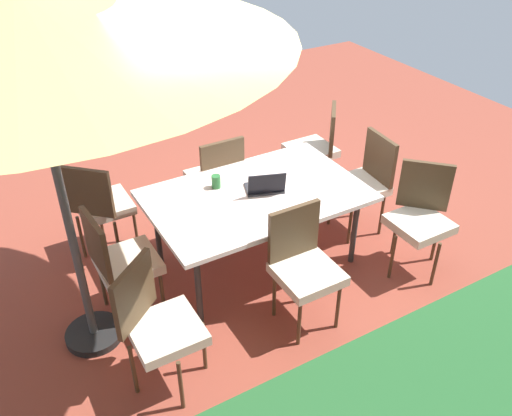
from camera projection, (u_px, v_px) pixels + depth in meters
name	position (u px, v px, depth m)	size (l,w,h in m)	color
ground_plane	(256.00, 262.00, 5.03)	(10.00, 10.00, 0.02)	brown
dining_table	(256.00, 198.00, 4.64)	(1.82, 1.16, 0.74)	silver
patio_umbrella	(20.00, 17.00, 2.90)	(3.02, 3.02, 2.60)	#4C4C4C
chair_southwest	(317.00, 145.00, 5.76)	(0.58, 0.58, 0.98)	beige
chair_west	(364.00, 180.00, 5.17)	(0.48, 0.47, 0.98)	beige
chair_northeast	(157.00, 322.00, 3.62)	(0.58, 0.58, 0.98)	beige
chair_south	(217.00, 176.00, 5.23)	(0.46, 0.46, 0.98)	beige
chair_northwest	(421.00, 214.00, 4.68)	(0.59, 0.59, 0.98)	beige
chair_east	(119.00, 259.00, 4.17)	(0.48, 0.46, 0.98)	beige
chair_north	(303.00, 263.00, 4.13)	(0.46, 0.46, 0.98)	beige
chair_southeast	(100.00, 203.00, 4.83)	(0.59, 0.59, 0.98)	beige
laptop	(265.00, 187.00, 4.61)	(0.38, 0.34, 0.21)	#2D2D33
cup	(216.00, 182.00, 4.66)	(0.08, 0.08, 0.11)	#286B33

